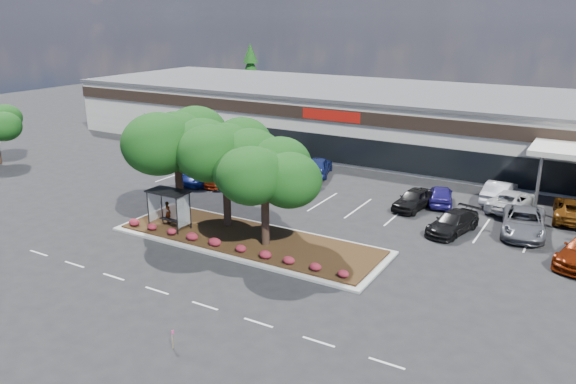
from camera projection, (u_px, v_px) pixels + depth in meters
The scene contains 26 objects.
ground at pixel (238, 272), 31.69m from camera, with size 160.00×160.00×0.00m, color black.
retail_store at pixel (425, 122), 58.59m from camera, with size 80.40×25.20×6.25m.
landscape_island at pixel (248, 240), 35.90m from camera, with size 18.00×6.00×0.26m.
lane_markings at pixel (320, 217), 40.33m from camera, with size 33.12×20.06×0.01m.
shrub_row at pixel (229, 245), 34.06m from camera, with size 17.00×0.80×0.50m, color maroon, non-canonical shape.
bus_shelter at pixel (170, 198), 37.03m from camera, with size 2.75×1.55×2.59m.
island_tree_west at pixel (178, 164), 37.97m from camera, with size 7.20×7.20×7.89m, color #113B11, non-canonical shape.
island_tree_mid at pixel (226, 173), 36.94m from camera, with size 6.60×6.60×7.32m, color #113B11, non-canonical shape.
island_tree_east at pixel (265, 194), 33.91m from camera, with size 5.80×5.80×6.50m, color #113B11, non-canonical shape.
conifer_north_west at pixel (251, 77), 82.45m from camera, with size 4.40×4.40×10.00m, color #113B11.
person_waiting at pixel (168, 212), 38.19m from camera, with size 0.56×0.37×1.54m, color #594C47.
survey_stake at pixel (172, 337), 24.27m from camera, with size 0.07×0.14×0.90m.
car_0 at pixel (209, 173), 48.36m from camera, with size 2.60×5.64×1.57m, color navy.
car_1 at pixel (227, 176), 47.88m from camera, with size 2.03×4.98×1.45m, color maroon.
car_2 at pixel (286, 180), 46.44m from camera, with size 1.65×4.74×1.56m, color #833703.
car_3 at pixel (296, 182), 45.75m from camera, with size 2.04×5.06×1.72m, color black.
car_4 at pixel (414, 199), 41.75m from camera, with size 1.79×4.45×1.52m, color black.
car_5 at pixel (453, 223), 37.23m from camera, with size 1.94×4.78×1.39m, color black.
car_7 at pixel (524, 222), 36.98m from camera, with size 2.68×5.80×1.61m, color slate.
car_9 at pixel (286, 160), 52.60m from camera, with size 2.28×5.60×1.63m, color black.
car_10 at pixel (274, 161), 52.36m from camera, with size 2.63×5.71×1.59m, color #194123.
car_11 at pixel (318, 166), 50.41m from camera, with size 2.03×5.04×1.72m, color navy.
car_13 at pixel (441, 195), 42.76m from camera, with size 1.73×4.31×1.47m, color navy.
car_14 at pixel (512, 200), 41.47m from camera, with size 2.52×5.46×1.52m, color beige.
car_15 at pixel (499, 192), 43.25m from camera, with size 1.77×5.07×1.67m, color #9B9DA6.
car_16 at pixel (573, 209), 39.52m from camera, with size 2.54×5.51×1.53m, color #66360C.
Camera 1 is at (17.00, -23.45, 13.92)m, focal length 35.00 mm.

